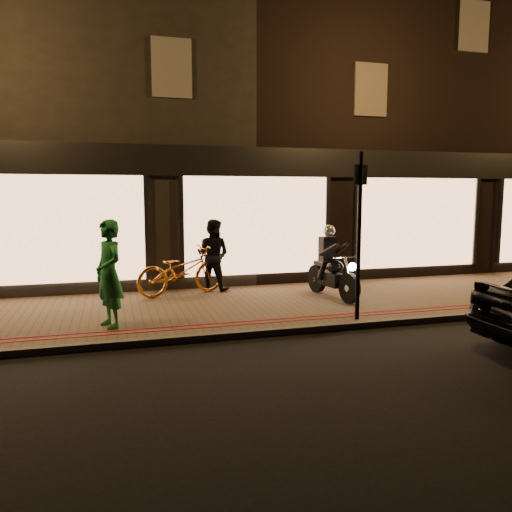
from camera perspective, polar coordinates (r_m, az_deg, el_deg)
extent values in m
plane|color=black|center=(8.81, 7.39, -8.67)|extent=(90.00, 90.00, 0.00)
cube|color=brown|center=(10.60, 3.07, -5.57)|extent=(50.00, 4.00, 0.12)
cube|color=#59544C|center=(8.83, 7.26, -8.21)|extent=(50.00, 0.14, 0.12)
cube|color=maroon|center=(9.17, 6.27, -7.21)|extent=(50.00, 0.06, 0.01)
cube|color=maroon|center=(9.35, 5.80, -6.93)|extent=(50.00, 0.06, 0.01)
cube|color=black|center=(17.06, -25.41, 12.73)|extent=(12.00, 10.00, 8.50)
cube|color=black|center=(19.31, 13.46, 12.49)|extent=(12.00, 10.00, 8.50)
cube|color=black|center=(12.22, 0.12, 10.71)|extent=(48.00, 0.12, 0.70)
cube|color=#FFB97F|center=(11.78, -21.42, 2.85)|extent=(3.60, 0.06, 2.38)
cube|color=#FFB97F|center=(12.21, 0.13, 3.48)|extent=(3.60, 0.06, 2.38)
cube|color=#FFB97F|center=(14.14, 17.95, 3.64)|extent=(3.60, 0.06, 2.38)
cube|color=#3F331E|center=(12.12, -9.61, 20.45)|extent=(0.90, 0.06, 1.30)
cube|color=#3F331E|center=(13.60, 12.99, 18.03)|extent=(0.90, 0.06, 1.30)
cube|color=#3F331E|center=(15.65, 23.68, 22.94)|extent=(0.90, 0.06, 1.30)
cylinder|color=black|center=(10.56, 10.62, -3.62)|extent=(0.21, 0.65, 0.64)
cylinder|color=black|center=(11.64, 6.96, -2.56)|extent=(0.21, 0.65, 0.64)
cylinder|color=silver|center=(10.56, 10.62, -3.62)|extent=(0.16, 0.16, 0.14)
cylinder|color=silver|center=(11.64, 6.96, -2.56)|extent=(0.16, 0.16, 0.14)
cube|color=black|center=(11.12, 8.57, -2.62)|extent=(0.36, 0.73, 0.30)
ellipsoid|color=black|center=(10.97, 8.96, -1.18)|extent=(0.39, 0.54, 0.29)
cube|color=black|center=(11.33, 7.77, -0.89)|extent=(0.30, 0.58, 0.09)
cylinder|color=silver|center=(10.59, 10.23, -0.13)|extent=(0.60, 0.12, 0.03)
cylinder|color=silver|center=(10.55, 10.50, -1.97)|extent=(0.10, 0.33, 0.71)
sphere|color=white|center=(10.42, 10.96, -1.21)|extent=(0.19, 0.19, 0.17)
cylinder|color=silver|center=(11.58, 7.85, -2.82)|extent=(0.15, 0.55, 0.07)
cube|color=black|center=(11.17, 8.16, 0.80)|extent=(0.37, 0.27, 0.55)
sphere|color=#ACAFB3|center=(11.09, 8.36, 2.88)|extent=(0.29, 0.29, 0.26)
cylinder|color=black|center=(10.82, 8.35, 0.75)|extent=(0.25, 0.60, 0.34)
cylinder|color=black|center=(10.99, 9.76, 0.82)|extent=(0.09, 0.60, 0.34)
cylinder|color=black|center=(11.12, 7.62, -1.56)|extent=(0.23, 0.29, 0.46)
cylinder|color=black|center=(11.27, 8.83, -1.46)|extent=(0.16, 0.28, 0.46)
cylinder|color=black|center=(9.09, 11.68, 2.13)|extent=(0.11, 0.11, 3.00)
cube|color=black|center=(9.06, 11.86, 9.07)|extent=(0.33, 0.17, 0.35)
imported|color=orange|center=(11.32, -8.53, -1.68)|extent=(2.21, 1.30, 1.10)
imported|color=#207939|center=(8.81, -16.45, -1.96)|extent=(0.69, 0.80, 1.84)
imported|color=black|center=(11.73, -4.96, 0.11)|extent=(1.03, 0.98, 1.68)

